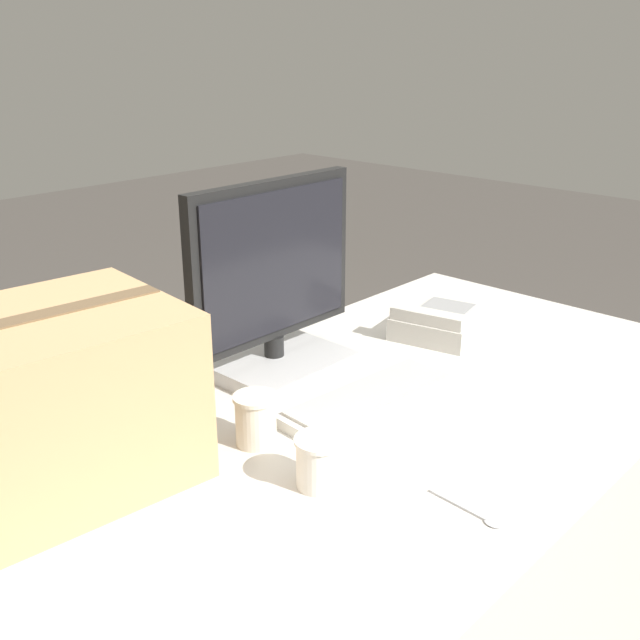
{
  "coord_description": "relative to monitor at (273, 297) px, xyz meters",
  "views": [
    {
      "loc": [
        -0.99,
        -0.82,
        1.42
      ],
      "look_at": [
        0.06,
        0.16,
        0.87
      ],
      "focal_mm": 42.0,
      "sensor_mm": 36.0,
      "label": 1
    }
  ],
  "objects": [
    {
      "name": "keyboard",
      "position": [
        0.01,
        -0.27,
        -0.16
      ],
      "size": [
        0.41,
        0.18,
        0.03
      ],
      "rotation": [
        0.0,
        0.0,
        -0.07
      ],
      "color": "beige",
      "rests_on": "office_desk"
    },
    {
      "name": "paper_cup_left",
      "position": [
        -0.27,
        -0.39,
        -0.13
      ],
      "size": [
        0.09,
        0.09,
        0.09
      ],
      "color": "white",
      "rests_on": "office_desk"
    },
    {
      "name": "desk_phone",
      "position": [
        0.42,
        -0.15,
        -0.14
      ],
      "size": [
        0.24,
        0.23,
        0.08
      ],
      "rotation": [
        0.0,
        0.0,
        0.21
      ],
      "color": "beige",
      "rests_on": "office_desk"
    },
    {
      "name": "office_desk",
      "position": [
        -0.06,
        -0.29,
        -0.53
      ],
      "size": [
        1.8,
        0.9,
        0.72
      ],
      "color": "beige",
      "rests_on": "ground_plane"
    },
    {
      "name": "monitor",
      "position": [
        0.0,
        0.0,
        0.0
      ],
      "size": [
        0.44,
        0.26,
        0.42
      ],
      "color": "#B7B7B7",
      "rests_on": "office_desk"
    },
    {
      "name": "cardboard_box",
      "position": [
        -0.55,
        -0.06,
        -0.03
      ],
      "size": [
        0.45,
        0.38,
        0.29
      ],
      "rotation": [
        0.0,
        0.0,
        -0.1
      ],
      "color": "tan",
      "rests_on": "office_desk"
    },
    {
      "name": "spoon",
      "position": [
        -0.16,
        -0.62,
        -0.17
      ],
      "size": [
        0.02,
        0.14,
        0.0
      ],
      "rotation": [
        0.0,
        0.0,
        4.65
      ],
      "color": "silver",
      "rests_on": "office_desk"
    },
    {
      "name": "paper_cup_right",
      "position": [
        -0.25,
        -0.21,
        -0.12
      ],
      "size": [
        0.08,
        0.08,
        0.1
      ],
      "color": "beige",
      "rests_on": "office_desk"
    }
  ]
}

